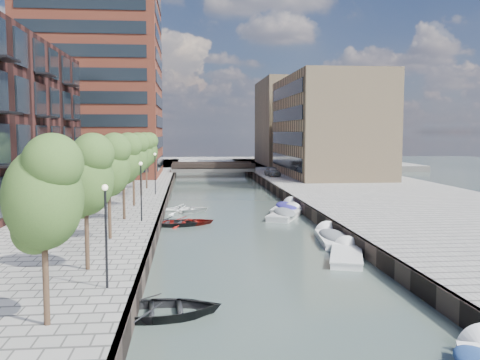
{
  "coord_description": "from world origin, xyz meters",
  "views": [
    {
      "loc": [
        -3.97,
        -13.16,
        7.16
      ],
      "look_at": [
        0.0,
        27.38,
        3.5
      ],
      "focal_mm": 40.0,
      "sensor_mm": 36.0,
      "label": 1
    }
  ],
  "objects": [
    {
      "name": "motorboat_1",
      "position": [
        5.45,
        20.63,
        0.21
      ],
      "size": [
        2.37,
        5.46,
        1.77
      ],
      "color": "white",
      "rests_on": "ground"
    },
    {
      "name": "tree_3",
      "position": [
        -8.5,
        25.0,
        5.31
      ],
      "size": [
        2.5,
        2.5,
        5.95
      ],
      "color": "#382619",
      "rests_on": "quay_left"
    },
    {
      "name": "lamp_0",
      "position": [
        -7.2,
        8.0,
        3.51
      ],
      "size": [
        0.24,
        0.24,
        4.12
      ],
      "color": "black",
      "rests_on": "quay_left"
    },
    {
      "name": "quay_right",
      "position": [
        16.0,
        40.0,
        0.5
      ],
      "size": [
        20.0,
        140.0,
        1.0
      ],
      "primitive_type": "cube",
      "color": "gray",
      "rests_on": "ground"
    },
    {
      "name": "lamp_2",
      "position": [
        -7.2,
        40.0,
        3.51
      ],
      "size": [
        0.24,
        0.24,
        4.12
      ],
      "color": "black",
      "rests_on": "quay_left"
    },
    {
      "name": "motorboat_2",
      "position": [
        5.0,
        16.04,
        0.1
      ],
      "size": [
        3.05,
        5.22,
        1.65
      ],
      "color": "silver",
      "rests_on": "ground"
    },
    {
      "name": "sloop_1",
      "position": [
        -5.11,
        7.27,
        0.0
      ],
      "size": [
        5.14,
        3.85,
        1.01
      ],
      "primitive_type": "imported",
      "rotation": [
        0.0,
        0.0,
        1.65
      ],
      "color": "black",
      "rests_on": "ground"
    },
    {
      "name": "far_closure",
      "position": [
        0.0,
        100.0,
        0.5
      ],
      "size": [
        80.0,
        40.0,
        1.0
      ],
      "primitive_type": "cube",
      "color": "gray",
      "rests_on": "ground"
    },
    {
      "name": "tree_0",
      "position": [
        -8.5,
        4.0,
        5.31
      ],
      "size": [
        2.5,
        2.5,
        5.95
      ],
      "color": "#382619",
      "rests_on": "quay_left"
    },
    {
      "name": "motorboat_3",
      "position": [
        5.02,
        34.44,
        0.23
      ],
      "size": [
        3.77,
        5.93,
        1.87
      ],
      "color": "silver",
      "rests_on": "ground"
    },
    {
      "name": "sloop_4",
      "position": [
        -5.4,
        27.62,
        0.0
      ],
      "size": [
        5.1,
        4.17,
        0.92
      ],
      "primitive_type": "imported",
      "rotation": [
        0.0,
        0.0,
        1.33
      ],
      "color": "black",
      "rests_on": "ground"
    },
    {
      "name": "sloop_2",
      "position": [
        -4.05,
        27.91,
        0.0
      ],
      "size": [
        4.75,
        3.8,
        0.88
      ],
      "primitive_type": "imported",
      "rotation": [
        0.0,
        0.0,
        1.77
      ],
      "color": "maroon",
      "rests_on": "ground"
    },
    {
      "name": "bridge",
      "position": [
        0.0,
        72.0,
        1.39
      ],
      "size": [
        13.0,
        6.0,
        1.3
      ],
      "color": "gray",
      "rests_on": "ground"
    },
    {
      "name": "motorboat_4",
      "position": [
        4.23,
        30.83,
        0.22
      ],
      "size": [
        3.95,
        5.71,
        1.81
      ],
      "color": "silver",
      "rests_on": "ground"
    },
    {
      "name": "lamp_1",
      "position": [
        -7.2,
        24.0,
        3.51
      ],
      "size": [
        0.24,
        0.24,
        4.12
      ],
      "color": "black",
      "rests_on": "quay_left"
    },
    {
      "name": "tan_block_far",
      "position": [
        16.0,
        88.0,
        9.0
      ],
      "size": [
        12.0,
        20.0,
        16.0
      ],
      "primitive_type": "cube",
      "color": "tan",
      "rests_on": "quay_right"
    },
    {
      "name": "car",
      "position": [
        7.89,
        61.09,
        1.66
      ],
      "size": [
        2.1,
        4.07,
        1.33
      ],
      "primitive_type": "imported",
      "rotation": [
        0.0,
        0.0,
        0.14
      ],
      "color": "#939697",
      "rests_on": "quay_right"
    },
    {
      "name": "quay_wall_left",
      "position": [
        -6.1,
        40.0,
        0.5
      ],
      "size": [
        0.25,
        140.0,
        1.0
      ],
      "primitive_type": "cube",
      "color": "#332823",
      "rests_on": "ground"
    },
    {
      "name": "water",
      "position": [
        0.0,
        40.0,
        0.0
      ],
      "size": [
        300.0,
        300.0,
        0.0
      ],
      "primitive_type": "plane",
      "color": "#38473F",
      "rests_on": "ground"
    },
    {
      "name": "tower",
      "position": [
        -17.0,
        65.0,
        16.0
      ],
      "size": [
        18.0,
        18.0,
        30.0
      ],
      "primitive_type": "cube",
      "color": "brown",
      "rests_on": "quay_left"
    },
    {
      "name": "tree_1",
      "position": [
        -8.5,
        11.0,
        5.31
      ],
      "size": [
        2.5,
        2.5,
        5.95
      ],
      "color": "#382619",
      "rests_on": "quay_left"
    },
    {
      "name": "tree_6",
      "position": [
        -8.5,
        46.0,
        5.31
      ],
      "size": [
        2.5,
        2.5,
        5.95
      ],
      "color": "#382619",
      "rests_on": "quay_left"
    },
    {
      "name": "tree_5",
      "position": [
        -8.5,
        39.0,
        5.31
      ],
      "size": [
        2.5,
        2.5,
        5.95
      ],
      "color": "#382619",
      "rests_on": "quay_left"
    },
    {
      "name": "tree_2",
      "position": [
        -8.5,
        18.0,
        5.31
      ],
      "size": [
        2.5,
        2.5,
        5.95
      ],
      "color": "#382619",
      "rests_on": "quay_left"
    },
    {
      "name": "quay_wall_right",
      "position": [
        6.1,
        40.0,
        0.5
      ],
      "size": [
        0.25,
        140.0,
        1.0
      ],
      "primitive_type": "cube",
      "color": "#332823",
      "rests_on": "ground"
    },
    {
      "name": "tree_4",
      "position": [
        -8.5,
        32.0,
        5.31
      ],
      "size": [
        2.5,
        2.5,
        5.95
      ],
      "color": "#382619",
      "rests_on": "quay_left"
    },
    {
      "name": "tan_block_near",
      "position": [
        16.0,
        62.0,
        8.0
      ],
      "size": [
        12.0,
        25.0,
        14.0
      ],
      "primitive_type": "cube",
      "color": "tan",
      "rests_on": "quay_right"
    },
    {
      "name": "sloop_3",
      "position": [
        -4.37,
        34.56,
        0.0
      ],
      "size": [
        4.93,
        3.87,
        0.93
      ],
      "primitive_type": "imported",
      "rotation": [
        0.0,
        0.0,
        1.73
      ],
      "color": "white",
      "rests_on": "ground"
    }
  ]
}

